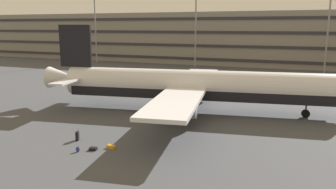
{
  "coord_description": "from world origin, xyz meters",
  "views": [
    {
      "loc": [
        9.53,
        -38.92,
        10.03
      ],
      "look_at": [
        -3.53,
        -7.05,
        3.0
      ],
      "focal_mm": 36.04,
      "sensor_mm": 36.0,
      "label": 1
    }
  ],
  "objects_px": {
    "suitcase_teal": "(93,149)",
    "suitcase_laid_flat": "(111,147)",
    "suitcase_red": "(77,136)",
    "airliner": "(194,86)",
    "backpack_navy": "(78,150)"
  },
  "relations": [
    {
      "from": "airliner",
      "to": "suitcase_red",
      "type": "height_order",
      "value": "airliner"
    },
    {
      "from": "backpack_navy",
      "to": "suitcase_red",
      "type": "bearing_deg",
      "value": 127.44
    },
    {
      "from": "airliner",
      "to": "suitcase_red",
      "type": "distance_m",
      "value": 15.45
    },
    {
      "from": "suitcase_laid_flat",
      "to": "backpack_navy",
      "type": "distance_m",
      "value": 2.71
    },
    {
      "from": "suitcase_red",
      "to": "backpack_navy",
      "type": "distance_m",
      "value": 2.95
    },
    {
      "from": "airliner",
      "to": "suitcase_teal",
      "type": "height_order",
      "value": "airliner"
    },
    {
      "from": "airliner",
      "to": "suitcase_teal",
      "type": "bearing_deg",
      "value": -103.63
    },
    {
      "from": "airliner",
      "to": "suitcase_red",
      "type": "relative_size",
      "value": 37.31
    },
    {
      "from": "suitcase_laid_flat",
      "to": "backpack_navy",
      "type": "xyz_separation_m",
      "value": [
        -2.06,
        -1.75,
        0.07
      ]
    },
    {
      "from": "suitcase_red",
      "to": "suitcase_teal",
      "type": "bearing_deg",
      "value": -29.05
    },
    {
      "from": "airliner",
      "to": "backpack_navy",
      "type": "bearing_deg",
      "value": -105.98
    },
    {
      "from": "suitcase_laid_flat",
      "to": "airliner",
      "type": "bearing_deg",
      "value": 79.9
    },
    {
      "from": "suitcase_teal",
      "to": "suitcase_red",
      "type": "height_order",
      "value": "suitcase_red"
    },
    {
      "from": "suitcase_red",
      "to": "airliner",
      "type": "bearing_deg",
      "value": 65.1
    },
    {
      "from": "suitcase_teal",
      "to": "suitcase_laid_flat",
      "type": "bearing_deg",
      "value": 38.62
    }
  ]
}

